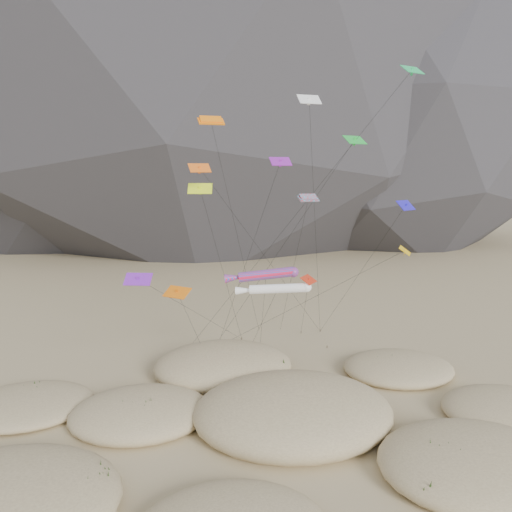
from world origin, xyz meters
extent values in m
plane|color=#CCB789|center=(0.00, 0.00, 0.00)|extent=(500.00, 500.00, 0.00)
ellipsoid|color=black|center=(8.00, 115.00, 60.00)|extent=(191.54, 147.29, 156.00)
ellipsoid|color=#2B2B30|center=(-37.00, 123.00, 44.00)|extent=(136.20, 127.83, 116.00)
ellipsoid|color=black|center=(56.00, 110.00, 38.00)|extent=(130.55, 126.41, 100.00)
ellipsoid|color=#CCB789|center=(11.63, -4.81, 0.71)|extent=(13.46, 11.44, 3.17)
ellipsoid|color=#CCB789|center=(-11.21, 6.70, 0.61)|extent=(11.59, 9.85, 2.72)
ellipsoid|color=#CCB789|center=(1.08, 4.07, 0.99)|extent=(16.39, 13.93, 4.39)
ellipsoid|color=#CCB789|center=(19.09, 2.26, 0.50)|extent=(10.84, 9.22, 2.23)
ellipsoid|color=#CCB789|center=(-3.49, 14.97, 0.87)|extent=(13.96, 11.86, 3.86)
ellipsoid|color=#CCB789|center=(14.13, 12.24, 0.52)|extent=(11.26, 9.57, 2.32)
ellipsoid|color=#CCB789|center=(-21.04, 10.13, 0.42)|extent=(11.25, 9.56, 1.89)
ellipsoid|color=black|center=(-13.68, -2.97, 0.80)|extent=(2.05, 1.75, 0.62)
ellipsoid|color=black|center=(9.47, -4.84, 1.00)|extent=(3.28, 2.81, 0.98)
ellipsoid|color=black|center=(7.58, -7.00, 0.80)|extent=(2.37, 2.03, 0.71)
ellipsoid|color=black|center=(-11.16, 5.50, 0.80)|extent=(2.79, 2.39, 0.84)
ellipsoid|color=black|center=(-9.58, 8.43, 0.70)|extent=(2.48, 2.12, 0.74)
ellipsoid|color=black|center=(3.73, 3.49, 1.10)|extent=(3.40, 2.91, 1.02)
ellipsoid|color=black|center=(7.08, 5.13, 1.00)|extent=(2.43, 2.08, 0.73)
ellipsoid|color=black|center=(1.57, 1.96, 0.90)|extent=(2.36, 2.02, 0.71)
ellipsoid|color=black|center=(17.06, 2.56, 0.60)|extent=(2.28, 1.95, 0.68)
ellipsoid|color=black|center=(-3.30, 16.03, 1.00)|extent=(2.70, 2.31, 0.81)
ellipsoid|color=black|center=(1.44, 13.77, 0.90)|extent=(2.36, 2.02, 0.71)
ellipsoid|color=black|center=(15.02, 12.58, 0.70)|extent=(2.48, 2.12, 0.74)
ellipsoid|color=black|center=(12.93, 12.56, 0.60)|extent=(2.24, 1.91, 0.67)
ellipsoid|color=black|center=(-21.15, 12.43, 0.50)|extent=(2.11, 1.81, 0.63)
ellipsoid|color=black|center=(-20.95, 10.31, 0.40)|extent=(2.13, 1.83, 0.64)
cylinder|color=#3F2D1E|center=(-4.82, 19.60, 0.15)|extent=(0.08, 0.08, 0.30)
cylinder|color=#3F2D1E|center=(-0.17, 25.07, 0.15)|extent=(0.08, 0.08, 0.30)
cylinder|color=#3F2D1E|center=(2.57, 20.14, 0.15)|extent=(0.08, 0.08, 0.30)
cylinder|color=#3F2D1E|center=(7.59, 26.15, 0.15)|extent=(0.08, 0.08, 0.30)
cylinder|color=#3F2D1E|center=(9.21, 20.48, 0.15)|extent=(0.08, 0.08, 0.30)
cylinder|color=#3F2D1E|center=(-3.36, 22.80, 0.15)|extent=(0.08, 0.08, 0.30)
cylinder|color=#3F2D1E|center=(10.18, 26.39, 0.15)|extent=(0.08, 0.08, 0.30)
cylinder|color=#3F2D1E|center=(-6.75, 22.79, 0.15)|extent=(0.08, 0.08, 0.30)
cylinder|color=#FB1A44|center=(0.52, 13.05, 10.56)|extent=(5.41, 1.61, 1.51)
sphere|color=#FB1A44|center=(3.13, 12.72, 10.77)|extent=(1.01, 1.01, 1.01)
cone|color=#FB1A44|center=(-2.36, 13.40, 10.29)|extent=(2.27, 1.13, 1.08)
cylinder|color=black|center=(0.94, 17.09, 5.28)|extent=(0.86, 8.11, 10.57)
cylinder|color=white|center=(0.62, 8.09, 10.33)|extent=(4.96, 2.26, 1.13)
sphere|color=white|center=(2.97, 7.34, 10.53)|extent=(0.83, 0.83, 0.83)
cone|color=white|center=(-1.95, 8.91, 10.08)|extent=(2.13, 1.29, 0.84)
cylinder|color=black|center=(0.19, 14.13, 5.16)|extent=(0.88, 12.10, 10.35)
cube|color=orange|center=(-4.16, 17.49, 25.11)|extent=(2.68, 1.39, 0.76)
cube|color=orange|center=(-4.16, 17.49, 25.31)|extent=(2.27, 1.11, 0.74)
cylinder|color=black|center=(-0.79, 23.12, 12.55)|extent=(6.77, 11.28, 25.12)
cube|color=red|center=(5.20, 15.31, 17.61)|extent=(2.25, 1.34, 0.59)
cube|color=red|center=(5.20, 15.31, 17.80)|extent=(1.90, 1.09, 0.59)
cylinder|color=black|center=(5.21, 21.55, 8.81)|extent=(0.05, 12.49, 17.63)
cube|color=orange|center=(-5.77, 10.47, 20.57)|extent=(2.01, 1.31, 0.77)
cube|color=orange|center=(-5.77, 10.47, 20.42)|extent=(0.27, 0.30, 0.62)
cylinder|color=black|center=(2.21, 18.43, 10.31)|extent=(15.97, 15.95, 20.53)
cube|color=#DDFC1A|center=(-5.66, 12.21, 18.77)|extent=(2.29, 1.34, 0.93)
cube|color=#DDFC1A|center=(-5.66, 12.21, 18.62)|extent=(0.30, 0.35, 0.72)
cylinder|color=black|center=(-2.91, 18.64, 9.41)|extent=(5.52, 12.89, 18.73)
cube|color=green|center=(9.55, 14.54, 23.30)|extent=(2.53, 1.91, 0.86)
cube|color=green|center=(9.55, 14.54, 23.15)|extent=(0.35, 0.34, 0.77)
cylinder|color=black|center=(2.37, 17.07, 11.68)|extent=(14.40, 5.09, 23.26)
cube|color=purple|center=(1.43, 11.16, 21.15)|extent=(2.01, 1.20, 0.78)
cube|color=purple|center=(1.43, 11.16, 21.00)|extent=(0.26, 0.29, 0.64)
cylinder|color=black|center=(-0.96, 16.98, 10.60)|extent=(4.82, 11.68, 21.11)
cube|color=red|center=(3.26, 7.83, 11.08)|extent=(1.79, 1.94, 0.59)
cube|color=red|center=(3.26, 7.83, 10.93)|extent=(0.25, 0.26, 0.60)
cylinder|color=black|center=(5.42, 16.99, 5.57)|extent=(4.36, 18.34, 11.06)
cube|color=yellow|center=(13.79, 11.44, 12.78)|extent=(1.89, 2.24, 0.75)
cube|color=yellow|center=(13.79, 11.44, 12.63)|extent=(0.31, 0.32, 0.68)
cylinder|color=black|center=(5.21, 17.12, 6.41)|extent=(17.17, 11.40, 12.75)
cube|color=#2117CA|center=(13.14, 10.42, 17.18)|extent=(2.17, 1.85, 0.89)
cube|color=#2117CA|center=(13.14, 10.42, 17.03)|extent=(0.37, 0.39, 0.65)
cylinder|color=black|center=(11.66, 18.41, 8.62)|extent=(2.99, 15.99, 17.15)
cube|color=purple|center=(-11.22, 10.28, 11.13)|extent=(2.54, 1.71, 0.88)
cube|color=purple|center=(-11.22, 10.28, 10.98)|extent=(0.33, 0.32, 0.79)
cylinder|color=black|center=(-5.70, 17.68, 5.59)|extent=(11.08, 14.82, 11.10)
cube|color=white|center=(5.08, 15.18, 27.08)|extent=(2.36, 1.35, 0.97)
cube|color=white|center=(5.08, 15.18, 26.93)|extent=(0.31, 0.37, 0.74)
cylinder|color=black|center=(7.63, 20.79, 13.57)|extent=(5.12, 11.24, 27.04)
cube|color=orange|center=(-7.93, 11.30, 9.59)|extent=(2.69, 2.52, 0.79)
cube|color=orange|center=(-7.93, 11.30, 9.44)|extent=(0.34, 0.33, 0.83)
cylinder|color=black|center=(-6.37, 15.45, 4.82)|extent=(3.14, 8.33, 9.56)
cube|color=#1BB55E|center=(14.18, 12.55, 29.59)|extent=(2.44, 1.81, 0.84)
cube|color=#1BB55E|center=(14.18, 12.55, 29.44)|extent=(0.33, 0.33, 0.74)
cylinder|color=black|center=(3.72, 17.67, 14.82)|extent=(20.96, 10.26, 29.56)
camera|label=1|loc=(-8.25, -32.76, 20.26)|focal=35.00mm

